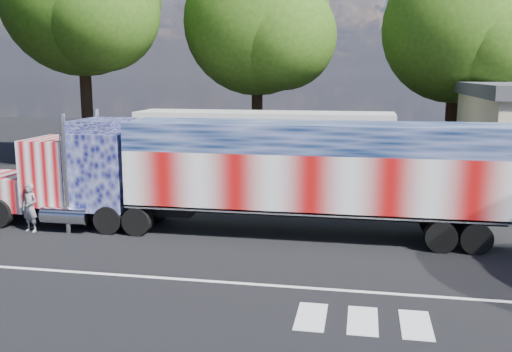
% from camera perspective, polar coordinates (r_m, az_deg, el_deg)
% --- Properties ---
extents(ground, '(100.00, 100.00, 0.00)m').
position_cam_1_polar(ground, '(18.78, -1.71, -7.33)').
color(ground, black).
extents(lane_markings, '(30.00, 2.67, 0.01)m').
position_cam_1_polar(lane_markings, '(15.00, 1.66, -11.97)').
color(lane_markings, silver).
rests_on(lane_markings, ground).
extents(semi_truck, '(20.13, 3.18, 4.29)m').
position_cam_1_polar(semi_truck, '(20.26, -1.20, 0.41)').
color(semi_truck, black).
rests_on(semi_truck, ground).
extents(coach_bus, '(12.90, 3.00, 3.75)m').
position_cam_1_polar(coach_bus, '(28.89, 0.78, 2.85)').
color(coach_bus, silver).
rests_on(coach_bus, ground).
extents(woman, '(0.72, 0.55, 1.77)m').
position_cam_1_polar(woman, '(22.15, -21.67, -2.96)').
color(woman, slate).
rests_on(woman, ground).
extents(tree_ne_a, '(9.13, 8.69, 12.56)m').
position_cam_1_polar(tree_ne_a, '(36.72, 19.64, 13.57)').
color(tree_ne_a, black).
rests_on(tree_ne_a, ground).
extents(tree_n_mid, '(9.65, 9.19, 13.43)m').
position_cam_1_polar(tree_n_mid, '(36.84, 0.34, 15.11)').
color(tree_n_mid, black).
rests_on(tree_n_mid, ground).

